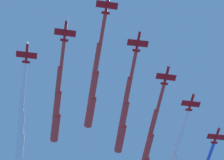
# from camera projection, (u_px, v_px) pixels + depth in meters

# --- Properties ---
(jet_lead) EXTENTS (28.69, 58.62, 3.74)m
(jet_lead) POSITION_uv_depth(u_px,v_px,m) (94.00, 87.00, 179.65)
(jet_lead) COLOR red
(jet_port_inner) EXTENTS (26.76, 56.57, 3.73)m
(jet_port_inner) POSITION_uv_depth(u_px,v_px,m) (124.00, 116.00, 184.69)
(jet_port_inner) COLOR red
(jet_starboard_inner) EXTENTS (26.54, 54.75, 3.70)m
(jet_starboard_inner) POSITION_uv_depth(u_px,v_px,m) (57.00, 105.00, 181.43)
(jet_starboard_inner) COLOR red
(jet_port_mid) EXTENTS (29.23, 59.81, 3.71)m
(jet_port_mid) POSITION_uv_depth(u_px,v_px,m) (148.00, 149.00, 193.07)
(jet_port_mid) COLOR red
(jet_starboard_mid) EXTENTS (27.66, 55.42, 3.78)m
(jet_starboard_mid) POSITION_uv_depth(u_px,v_px,m) (21.00, 124.00, 188.33)
(jet_starboard_mid) COLOR red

